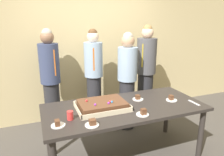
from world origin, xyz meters
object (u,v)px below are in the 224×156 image
plated_slice_near_right (92,123)px  person_green_shirt_behind (127,80)px  party_table (125,112)px  person_far_right_suit (146,72)px  sheet_cake (102,105)px  plated_slice_center_front (138,98)px  plated_slice_far_right (171,99)px  drink_cup_nearest (70,115)px  plated_slice_near_left (143,113)px  person_striped_tie_right (94,77)px  person_serving_front (51,79)px  plated_slice_far_left (58,124)px  cake_server_utensil (194,103)px

plated_slice_near_right → person_green_shirt_behind: 1.46m
party_table → person_far_right_suit: person_far_right_suit is taller
sheet_cake → plated_slice_center_front: (0.56, 0.11, -0.03)m
plated_slice_far_right → drink_cup_nearest: size_ratio=1.50×
plated_slice_near_left → person_striped_tie_right: person_striped_tie_right is taller
plated_slice_near_right → person_green_shirt_behind: (0.93, 1.12, 0.08)m
sheet_cake → plated_slice_far_right: sheet_cake is taller
party_table → plated_slice_near_right: bearing=-147.2°
person_serving_front → person_far_right_suit: size_ratio=0.97×
plated_slice_far_left → person_serving_front: person_serving_front is taller
plated_slice_center_front → person_far_right_suit: bearing=54.1°
plated_slice_near_left → plated_slice_far_left: plated_slice_near_left is taller
party_table → plated_slice_near_left: bearing=-73.9°
plated_slice_near_left → drink_cup_nearest: drink_cup_nearest is taller
party_table → plated_slice_near_left: (0.09, -0.32, 0.11)m
plated_slice_center_front → person_serving_front: (-1.07, 1.06, 0.11)m
drink_cup_nearest → plated_slice_near_right: bearing=-48.6°
plated_slice_far_left → drink_cup_nearest: drink_cup_nearest is taller
plated_slice_near_left → drink_cup_nearest: size_ratio=1.50×
sheet_cake → plated_slice_far_left: bearing=-155.9°
plated_slice_center_front → plated_slice_far_right: bearing=-24.8°
party_table → person_far_right_suit: (0.86, 0.96, 0.23)m
sheet_cake → person_green_shirt_behind: bearing=47.1°
person_serving_front → person_green_shirt_behind: person_serving_front is taller
drink_cup_nearest → person_green_shirt_behind: 1.44m
person_green_shirt_behind → plated_slice_near_left: bearing=27.3°
person_serving_front → party_table: bearing=10.3°
party_table → person_striped_tie_right: (-0.10, 1.09, 0.20)m
plated_slice_far_left → person_striped_tie_right: size_ratio=0.09×
plated_slice_far_right → cake_server_utensil: (0.23, -0.19, -0.02)m
plated_slice_near_right → person_far_right_suit: (1.40, 1.31, 0.12)m
plated_slice_near_right → plated_slice_center_front: bearing=31.1°
drink_cup_nearest → person_serving_front: (-0.09, 1.32, 0.08)m
plated_slice_far_right → person_green_shirt_behind: size_ratio=0.09×
plated_slice_near_left → plated_slice_near_right: plated_slice_near_left is taller
party_table → plated_slice_near_right: plated_slice_near_right is taller
person_serving_front → plated_slice_near_right: bearing=-13.7°
cake_server_utensil → person_serving_front: (-1.72, 1.44, 0.13)m
plated_slice_far_left → person_green_shirt_behind: 1.62m
party_table → plated_slice_far_right: plated_slice_far_right is taller
sheet_cake → plated_slice_near_right: size_ratio=4.27×
plated_slice_near_right → person_serving_front: bearing=100.2°
plated_slice_center_front → person_striped_tie_right: bearing=110.7°
sheet_cake → plated_slice_near_left: sheet_cake is taller
plated_slice_far_left → plated_slice_near_left: bearing=-5.2°
person_green_shirt_behind → person_striped_tie_right: 0.58m
party_table → drink_cup_nearest: drink_cup_nearest is taller
plated_slice_far_left → plated_slice_far_right: 1.57m
plated_slice_near_right → drink_cup_nearest: drink_cup_nearest is taller
plated_slice_far_left → plated_slice_near_right: bearing=-18.7°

